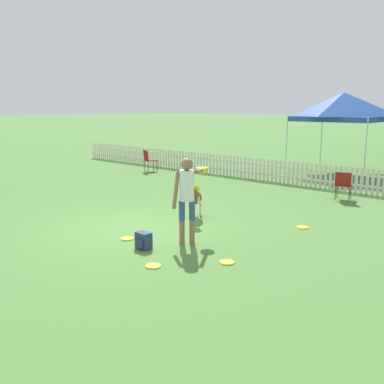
{
  "coord_description": "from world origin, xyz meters",
  "views": [
    {
      "loc": [
        7.02,
        -5.97,
        2.66
      ],
      "look_at": [
        0.88,
        0.9,
        0.81
      ],
      "focal_mm": 40.0,
      "sensor_mm": 36.0,
      "label": 1
    }
  ],
  "objects_px": {
    "frisbee_far_scatter": "(227,262)",
    "folding_chair_center": "(343,183)",
    "frisbee_near_dog": "(127,239)",
    "canopy_tent_main": "(343,107)",
    "frisbee_near_handler": "(153,266)",
    "backpack_on_grass": "(143,241)",
    "handler_person": "(188,189)",
    "leaping_dog": "(195,197)",
    "folding_chair_blue_left": "(149,158)",
    "frisbee_midfield": "(303,227)"
  },
  "relations": [
    {
      "from": "handler_person",
      "to": "folding_chair_blue_left",
      "type": "height_order",
      "value": "handler_person"
    },
    {
      "from": "folding_chair_blue_left",
      "to": "folding_chair_center",
      "type": "height_order",
      "value": "folding_chair_blue_left"
    },
    {
      "from": "frisbee_near_handler",
      "to": "folding_chair_center",
      "type": "xyz_separation_m",
      "value": [
        0.24,
        7.26,
        0.48
      ]
    },
    {
      "from": "handler_person",
      "to": "frisbee_midfield",
      "type": "bearing_deg",
      "value": 27.12
    },
    {
      "from": "canopy_tent_main",
      "to": "leaping_dog",
      "type": "bearing_deg",
      "value": -87.72
    },
    {
      "from": "handler_person",
      "to": "frisbee_midfield",
      "type": "xyz_separation_m",
      "value": [
        1.21,
        2.47,
        -1.07
      ]
    },
    {
      "from": "backpack_on_grass",
      "to": "folding_chair_blue_left",
      "type": "bearing_deg",
      "value": 136.84
    },
    {
      "from": "leaping_dog",
      "to": "frisbee_midfield",
      "type": "bearing_deg",
      "value": 164.98
    },
    {
      "from": "frisbee_near_handler",
      "to": "folding_chair_center",
      "type": "bearing_deg",
      "value": 88.13
    },
    {
      "from": "frisbee_near_handler",
      "to": "backpack_on_grass",
      "type": "bearing_deg",
      "value": 147.87
    },
    {
      "from": "frisbee_far_scatter",
      "to": "folding_chair_center",
      "type": "bearing_deg",
      "value": 95.32
    },
    {
      "from": "handler_person",
      "to": "frisbee_near_handler",
      "type": "distance_m",
      "value": 1.79
    },
    {
      "from": "leaping_dog",
      "to": "frisbee_near_dog",
      "type": "xyz_separation_m",
      "value": [
        0.09,
        -2.2,
        -0.51
      ]
    },
    {
      "from": "frisbee_far_scatter",
      "to": "folding_chair_blue_left",
      "type": "height_order",
      "value": "folding_chair_blue_left"
    },
    {
      "from": "leaping_dog",
      "to": "canopy_tent_main",
      "type": "distance_m",
      "value": 9.54
    },
    {
      "from": "frisbee_near_dog",
      "to": "canopy_tent_main",
      "type": "bearing_deg",
      "value": 92.3
    },
    {
      "from": "frisbee_near_dog",
      "to": "canopy_tent_main",
      "type": "xyz_separation_m",
      "value": [
        -0.46,
        11.49,
        2.63
      ]
    },
    {
      "from": "folding_chair_center",
      "to": "frisbee_near_handler",
      "type": "bearing_deg",
      "value": 73.09
    },
    {
      "from": "frisbee_midfield",
      "to": "folding_chair_blue_left",
      "type": "distance_m",
      "value": 9.47
    },
    {
      "from": "handler_person",
      "to": "frisbee_far_scatter",
      "type": "distance_m",
      "value": 1.7
    },
    {
      "from": "leaping_dog",
      "to": "folding_chair_center",
      "type": "relative_size",
      "value": 1.13
    },
    {
      "from": "leaping_dog",
      "to": "frisbee_near_handler",
      "type": "relative_size",
      "value": 3.62
    },
    {
      "from": "handler_person",
      "to": "folding_chair_center",
      "type": "bearing_deg",
      "value": 46.63
    },
    {
      "from": "folding_chair_blue_left",
      "to": "backpack_on_grass",
      "type": "bearing_deg",
      "value": 158.29
    },
    {
      "from": "frisbee_near_handler",
      "to": "frisbee_far_scatter",
      "type": "bearing_deg",
      "value": 49.8
    },
    {
      "from": "handler_person",
      "to": "canopy_tent_main",
      "type": "height_order",
      "value": "canopy_tent_main"
    },
    {
      "from": "handler_person",
      "to": "frisbee_near_dog",
      "type": "relative_size",
      "value": 6.57
    },
    {
      "from": "frisbee_far_scatter",
      "to": "folding_chair_center",
      "type": "xyz_separation_m",
      "value": [
        -0.59,
        6.29,
        0.48
      ]
    },
    {
      "from": "leaping_dog",
      "to": "backpack_on_grass",
      "type": "xyz_separation_m",
      "value": [
        0.78,
        -2.37,
        -0.36
      ]
    },
    {
      "from": "frisbee_midfield",
      "to": "folding_chair_center",
      "type": "relative_size",
      "value": 0.31
    },
    {
      "from": "frisbee_far_scatter",
      "to": "leaping_dog",
      "type": "bearing_deg",
      "value": 141.69
    },
    {
      "from": "frisbee_midfield",
      "to": "leaping_dog",
      "type": "bearing_deg",
      "value": -158.25
    },
    {
      "from": "frisbee_near_handler",
      "to": "frisbee_near_dog",
      "type": "bearing_deg",
      "value": 155.35
    },
    {
      "from": "leaping_dog",
      "to": "frisbee_near_handler",
      "type": "xyz_separation_m",
      "value": [
        1.6,
        -2.89,
        -0.51
      ]
    },
    {
      "from": "canopy_tent_main",
      "to": "frisbee_near_dog",
      "type": "bearing_deg",
      "value": -87.7
    },
    {
      "from": "leaping_dog",
      "to": "frisbee_near_handler",
      "type": "bearing_deg",
      "value": 82.23
    },
    {
      "from": "frisbee_near_dog",
      "to": "backpack_on_grass",
      "type": "relative_size",
      "value": 0.8
    },
    {
      "from": "leaping_dog",
      "to": "canopy_tent_main",
      "type": "height_order",
      "value": "canopy_tent_main"
    },
    {
      "from": "frisbee_near_dog",
      "to": "frisbee_far_scatter",
      "type": "relative_size",
      "value": 1.0
    },
    {
      "from": "leaping_dog",
      "to": "canopy_tent_main",
      "type": "xyz_separation_m",
      "value": [
        -0.37,
        9.3,
        2.12
      ]
    },
    {
      "from": "handler_person",
      "to": "folding_chair_blue_left",
      "type": "distance_m",
      "value": 9.65
    },
    {
      "from": "frisbee_near_dog",
      "to": "frisbee_near_handler",
      "type": "bearing_deg",
      "value": -24.65
    },
    {
      "from": "frisbee_near_handler",
      "to": "frisbee_midfield",
      "type": "distance_m",
      "value": 3.91
    },
    {
      "from": "backpack_on_grass",
      "to": "folding_chair_blue_left",
      "type": "relative_size",
      "value": 0.36
    },
    {
      "from": "frisbee_midfield",
      "to": "folding_chair_center",
      "type": "bearing_deg",
      "value": 98.74
    },
    {
      "from": "leaping_dog",
      "to": "frisbee_far_scatter",
      "type": "relative_size",
      "value": 3.62
    },
    {
      "from": "frisbee_near_handler",
      "to": "frisbee_near_dog",
      "type": "height_order",
      "value": "same"
    },
    {
      "from": "frisbee_near_dog",
      "to": "backpack_on_grass",
      "type": "bearing_deg",
      "value": -14.46
    },
    {
      "from": "frisbee_far_scatter",
      "to": "canopy_tent_main",
      "type": "bearing_deg",
      "value": 104.0
    },
    {
      "from": "frisbee_midfield",
      "to": "canopy_tent_main",
      "type": "distance_m",
      "value": 9.17
    }
  ]
}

